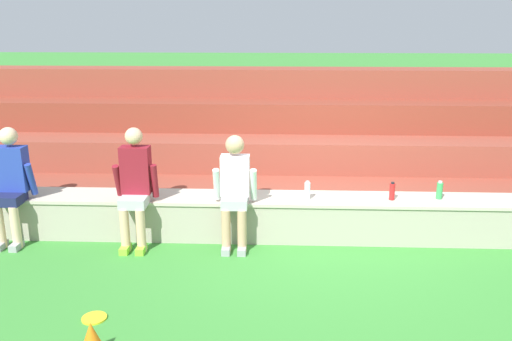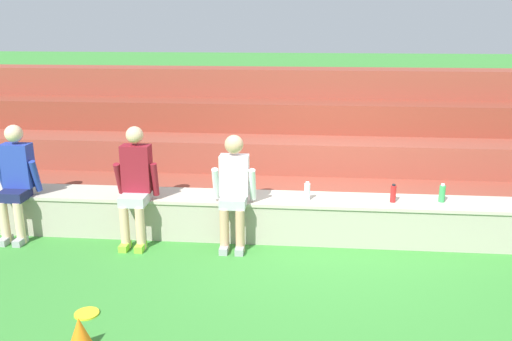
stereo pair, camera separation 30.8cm
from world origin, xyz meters
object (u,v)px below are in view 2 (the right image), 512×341
person_center (234,187)px  frisbee (87,314)px  person_left_of_center (135,182)px  person_far_left (16,178)px  water_bottle_mid_right (442,193)px  water_bottle_near_left (307,191)px  sports_cone (80,333)px  water_bottle_near_right (393,194)px

person_center → frisbee: bearing=-124.8°
person_left_of_center → person_far_left: bearing=179.0°
person_left_of_center → water_bottle_mid_right: (3.74, 0.32, -0.13)m
water_bottle_near_left → frisbee: size_ratio=1.01×
person_center → water_bottle_mid_right: (2.53, 0.32, -0.11)m
water_bottle_near_left → sports_cone: water_bottle_near_left is taller
frisbee → sports_cone: bearing=-72.0°
person_center → frisbee: person_center is taller
person_left_of_center → person_center: person_left_of_center is taller
water_bottle_near_right → frisbee: water_bottle_near_right is taller
person_center → frisbee: 2.21m
person_center → water_bottle_near_right: size_ratio=6.01×
water_bottle_near_left → sports_cone: (-1.90, -2.47, -0.50)m
person_far_left → frisbee: 2.47m
person_far_left → person_center: size_ratio=1.05×
person_far_left → sports_cone: size_ratio=4.90×
water_bottle_near_left → person_center: bearing=-164.5°
person_far_left → water_bottle_near_right: bearing=2.8°
water_bottle_mid_right → water_bottle_near_left: 1.65m
water_bottle_near_right → water_bottle_near_left: size_ratio=0.98×
water_bottle_near_left → frisbee: 2.91m
person_center → water_bottle_near_right: 1.95m
water_bottle_near_left → frisbee: water_bottle_near_left is taller
water_bottle_mid_right → sports_cone: water_bottle_mid_right is taller
person_far_left → sports_cone: (1.74, -2.26, -0.63)m
sports_cone → person_far_left: bearing=127.6°
person_center → water_bottle_near_left: bearing=15.5°
person_left_of_center → water_bottle_mid_right: 3.75m
person_center → sports_cone: bearing=-114.5°
sports_cone → person_center: bearing=65.5°
water_bottle_near_right → water_bottle_near_left: (-1.05, -0.02, 0.00)m
person_center → person_left_of_center: bearing=179.7°
person_center → water_bottle_near_right: (1.93, 0.26, -0.11)m
water_bottle_near_right → sports_cone: bearing=-139.8°
water_bottle_near_right → water_bottle_mid_right: bearing=6.1°
person_far_left → person_center: person_far_left is taller
person_far_left → sports_cone: 2.92m
person_far_left → frisbee: size_ratio=6.24×
frisbee → sports_cone: 0.56m
sports_cone → water_bottle_mid_right: bearing=35.7°
frisbee → sports_cone: (0.17, -0.52, 0.14)m
sports_cone → frisbee: bearing=108.0°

